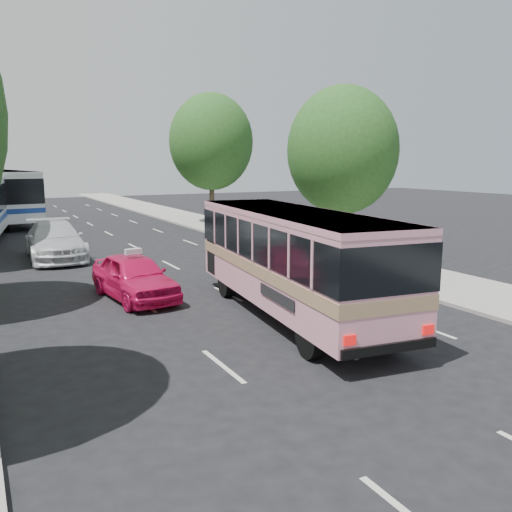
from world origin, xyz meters
TOP-DOWN VIEW (x-y plane):
  - ground at (0.00, 0.00)m, footprint 120.00×120.00m
  - sidewalk_right at (8.50, 20.00)m, footprint 4.00×90.00m
  - tree_right_near at (8.78, 7.94)m, footprint 5.10×5.10m
  - tree_right_far at (9.08, 23.94)m, footprint 6.00×6.00m
  - pink_bus at (1.54, 0.68)m, footprint 3.60×10.00m
  - pink_taxi at (-2.00, 4.87)m, footprint 2.24×4.60m
  - white_pickup at (-3.25, 14.04)m, footprint 2.61×6.03m
  - tour_coach_rear at (-4.50, 31.25)m, footprint 4.38×13.15m
  - taxi_roof_sign at (-2.00, 4.87)m, footprint 0.57×0.24m

SIDE VIEW (x-z plane):
  - ground at x=0.00m, z-range 0.00..0.00m
  - sidewalk_right at x=8.50m, z-range 0.00..0.12m
  - pink_taxi at x=-2.00m, z-range 0.00..1.51m
  - white_pickup at x=-3.25m, z-range 0.00..1.73m
  - taxi_roof_sign at x=-2.00m, z-range 1.51..1.69m
  - pink_bus at x=1.54m, z-range 0.38..3.50m
  - tour_coach_rear at x=-4.50m, z-range 0.39..4.26m
  - tree_right_near at x=8.78m, z-range 1.23..9.18m
  - tree_right_far at x=9.08m, z-range 1.45..10.80m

